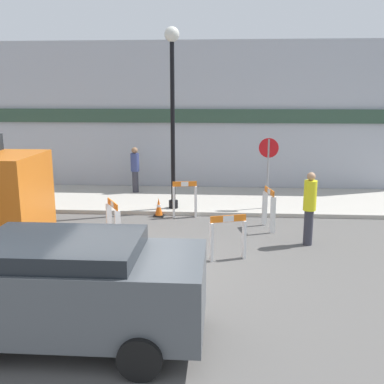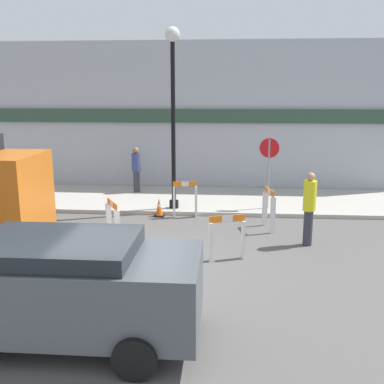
# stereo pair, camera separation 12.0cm
# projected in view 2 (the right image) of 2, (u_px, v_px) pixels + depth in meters

# --- Properties ---
(ground_plane) EXTENTS (60.00, 60.00, 0.00)m
(ground_plane) POSITION_uv_depth(u_px,v_px,m) (124.00, 273.00, 9.28)
(ground_plane) COLOR #565451
(sidewalk_slab) EXTENTS (18.00, 3.73, 0.12)m
(sidewalk_slab) POSITION_uv_depth(u_px,v_px,m) (165.00, 199.00, 15.46)
(sidewalk_slab) COLOR #ADA89E
(sidewalk_slab) RESTS_ON ground_plane
(storefront_facade) EXTENTS (18.00, 0.22, 5.50)m
(storefront_facade) POSITION_uv_depth(u_px,v_px,m) (171.00, 117.00, 16.76)
(storefront_facade) COLOR #A3A8B2
(storefront_facade) RESTS_ON ground_plane
(streetlamp_post) EXTENTS (0.44, 0.44, 5.39)m
(streetlamp_post) POSITION_uv_depth(u_px,v_px,m) (173.00, 95.00, 13.29)
(streetlamp_post) COLOR black
(streetlamp_post) RESTS_ON sidewalk_slab
(stop_sign) EXTENTS (0.59, 0.13, 2.18)m
(stop_sign) POSITION_uv_depth(u_px,v_px,m) (269.00, 162.00, 13.70)
(stop_sign) COLOR gray
(stop_sign) RESTS_ON sidewalk_slab
(barricade_0) EXTENTS (0.29, 0.78, 1.13)m
(barricade_0) POSITION_uv_depth(u_px,v_px,m) (269.00, 208.00, 12.14)
(barricade_0) COLOR white
(barricade_0) RESTS_ON ground_plane
(barricade_1) EXTENTS (0.73, 0.26, 1.09)m
(barricade_1) POSITION_uv_depth(u_px,v_px,m) (185.00, 199.00, 13.32)
(barricade_1) COLOR white
(barricade_1) RESTS_ON ground_plane
(barricade_2) EXTENTS (0.52, 0.77, 1.13)m
(barricade_2) POSITION_uv_depth(u_px,v_px,m) (113.00, 222.00, 10.82)
(barricade_2) COLOR white
(barricade_2) RESTS_ON ground_plane
(barricade_3) EXTENTS (0.82, 0.38, 1.03)m
(barricade_3) POSITION_uv_depth(u_px,v_px,m) (227.00, 236.00, 9.91)
(barricade_3) COLOR white
(barricade_3) RESTS_ON ground_plane
(traffic_cone_0) EXTENTS (0.30, 0.30, 0.70)m
(traffic_cone_0) POSITION_uv_depth(u_px,v_px,m) (131.00, 239.00, 10.41)
(traffic_cone_0) COLOR black
(traffic_cone_0) RESTS_ON ground_plane
(traffic_cone_1) EXTENTS (0.30, 0.30, 0.56)m
(traffic_cone_1) POSITION_uv_depth(u_px,v_px,m) (159.00, 207.00, 13.49)
(traffic_cone_1) COLOR black
(traffic_cone_1) RESTS_ON ground_plane
(traffic_cone_2) EXTENTS (0.30, 0.30, 0.64)m
(traffic_cone_2) POSITION_uv_depth(u_px,v_px,m) (142.00, 248.00, 9.88)
(traffic_cone_2) COLOR black
(traffic_cone_2) RESTS_ON ground_plane
(person_worker) EXTENTS (0.37, 0.37, 1.81)m
(person_worker) POSITION_uv_depth(u_px,v_px,m) (309.00, 206.00, 10.79)
(person_worker) COLOR #33333D
(person_worker) RESTS_ON ground_plane
(person_pedestrian) EXTENTS (0.33, 0.33, 1.63)m
(person_pedestrian) POSITION_uv_depth(u_px,v_px,m) (136.00, 168.00, 16.09)
(person_pedestrian) COLOR #33333D
(person_pedestrian) RESTS_ON sidewalk_slab
(parked_car_1) EXTENTS (4.17, 1.92, 1.60)m
(parked_car_1) POSITION_uv_depth(u_px,v_px,m) (59.00, 283.00, 6.61)
(parked_car_1) COLOR #4C5156
(parked_car_1) RESTS_ON ground_plane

